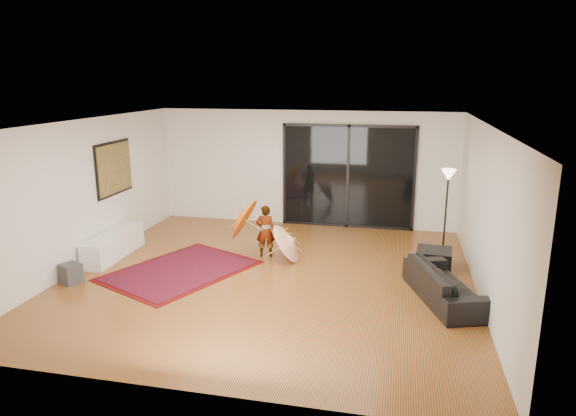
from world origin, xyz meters
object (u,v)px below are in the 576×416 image
(media_console, at_px, (114,245))
(ottoman, at_px, (434,259))
(child, at_px, (265,231))
(sofa, at_px, (445,284))

(media_console, relative_size, ottoman, 2.74)
(ottoman, xyz_separation_m, child, (-3.20, -0.02, 0.34))
(sofa, distance_m, child, 3.58)
(child, bearing_deg, media_console, 2.18)
(sofa, bearing_deg, media_console, 64.23)
(sofa, bearing_deg, child, 48.05)
(sofa, relative_size, child, 1.82)
(sofa, bearing_deg, ottoman, -15.41)
(child, bearing_deg, sofa, 146.48)
(sofa, height_order, child, child)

